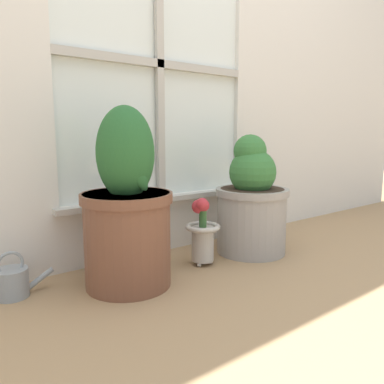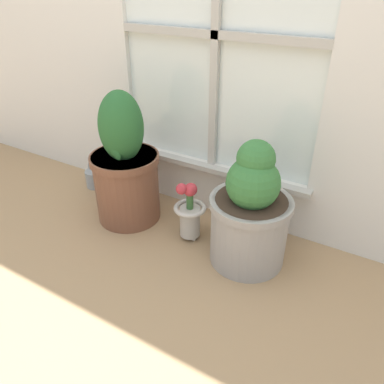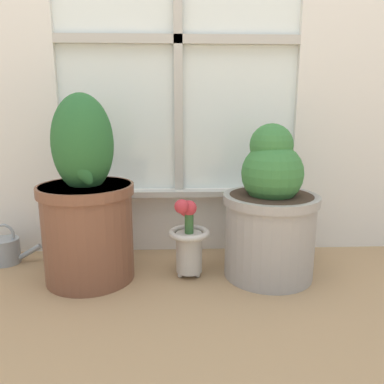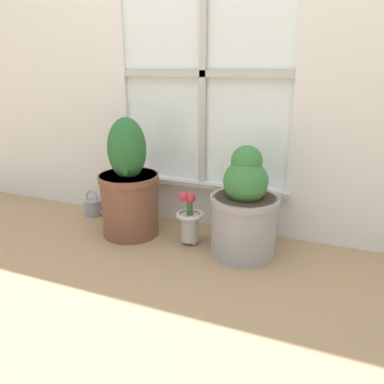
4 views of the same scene
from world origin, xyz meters
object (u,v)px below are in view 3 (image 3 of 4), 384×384
(flower_vase, at_px, (189,238))
(watering_can, at_px, (6,250))
(potted_plant_left, at_px, (87,205))
(potted_plant_right, at_px, (270,214))

(flower_vase, height_order, watering_can, flower_vase)
(potted_plant_left, bearing_deg, flower_vase, 0.87)
(potted_plant_right, relative_size, flower_vase, 1.87)
(potted_plant_left, distance_m, watering_can, 0.46)
(potted_plant_left, height_order, watering_can, potted_plant_left)
(potted_plant_right, height_order, flower_vase, potted_plant_right)
(watering_can, bearing_deg, potted_plant_right, -8.24)
(flower_vase, bearing_deg, watering_can, 168.81)
(flower_vase, bearing_deg, potted_plant_right, -0.80)
(potted_plant_right, bearing_deg, potted_plant_left, -179.88)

